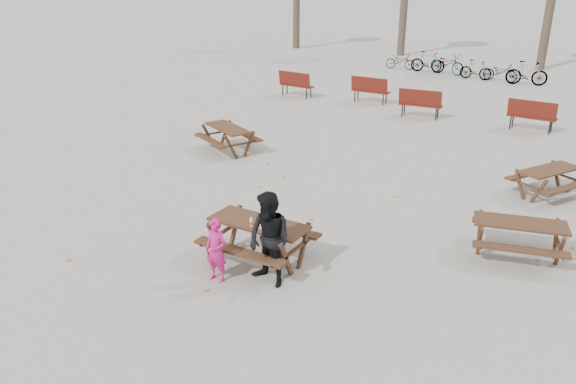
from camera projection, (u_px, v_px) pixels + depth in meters
The scene contains 13 objects.
ground at pixel (259, 260), 10.21m from camera, with size 80.00×80.00×0.00m, color gray.
main_picnic_table at pixel (259, 231), 9.99m from camera, with size 1.80×1.45×0.78m.
food_tray at pixel (260, 227), 9.69m from camera, with size 0.18×0.11×0.04m, color silver.
bread_roll at pixel (260, 224), 9.68m from camera, with size 0.14×0.06×0.05m, color tan.
soda_bottle at pixel (251, 222), 9.72m from camera, with size 0.07×0.07×0.17m.
child at pixel (216, 250), 9.38m from camera, with size 0.41×0.27×1.12m, color #C61870.
adult at pixel (269, 240), 9.18m from camera, with size 0.79×0.62×1.63m, color black.
picnic_table_east at pixel (518, 239), 10.23m from camera, with size 1.61×1.29×0.69m, color #382114, non-canonical shape.
picnic_table_north at pixel (228, 139), 16.10m from camera, with size 1.68×1.35×0.72m, color #382114, non-canonical shape.
picnic_table_far at pixel (548, 182), 12.98m from camera, with size 1.53×1.23×0.66m, color #382114, non-canonical shape.
park_bench_row at pixel (397, 97), 20.63m from camera, with size 10.73×1.80×1.03m.
bicycle_row at pixel (462, 67), 27.08m from camera, with size 8.08×2.02×1.07m.
fallen_leaves at pixel (345, 217), 11.95m from camera, with size 11.00×11.00×0.01m, color #AC6029, non-canonical shape.
Camera 1 is at (5.13, -7.42, 4.97)m, focal length 35.00 mm.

